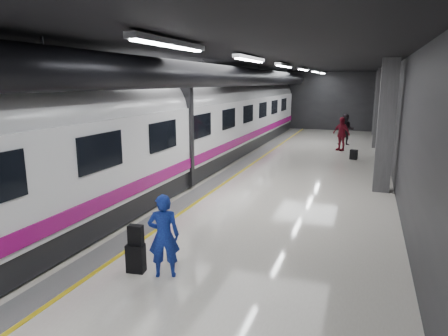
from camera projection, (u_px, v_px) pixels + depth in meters
The scene contains 9 objects.
ground at pixel (240, 193), 13.66m from camera, with size 40.00×40.00×0.00m, color silver.
platform_hall at pixel (241, 87), 13.88m from camera, with size 10.02×40.02×4.51m.
train at pixel (154, 129), 14.30m from camera, with size 3.05×38.00×4.05m.
traveler_main at pixel (164, 236), 7.67m from camera, with size 0.61×0.40×1.66m, color #1741AE.
suitcase_main at pixel (136, 258), 7.94m from camera, with size 0.35×0.22×0.58m, color black.
shoulder_bag at pixel (136, 235), 7.87m from camera, with size 0.29×0.16×0.39m, color black.
traveler_far_a at pixel (346, 130), 23.83m from camera, with size 0.91×0.71×1.87m, color black.
traveler_far_b at pixel (341, 134), 21.96m from camera, with size 1.09×0.45×1.85m, color maroon.
suitcase_far at pixel (354, 155), 19.53m from camera, with size 0.33×0.22×0.49m, color black.
Camera 1 is at (3.97, -12.57, 3.73)m, focal length 32.00 mm.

